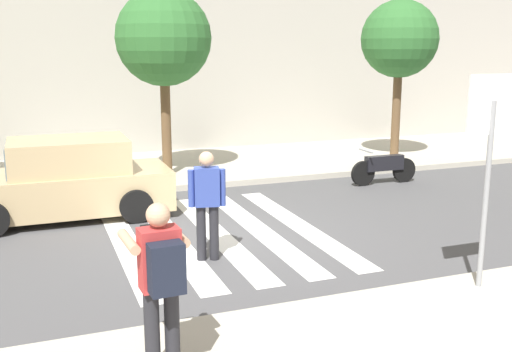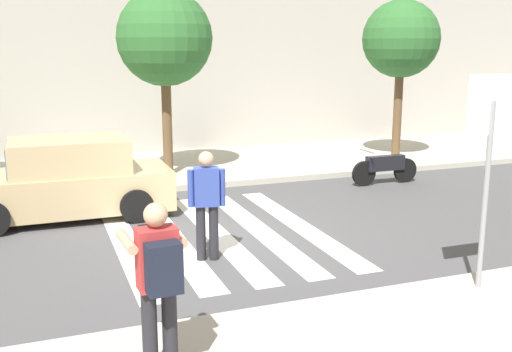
# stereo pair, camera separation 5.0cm
# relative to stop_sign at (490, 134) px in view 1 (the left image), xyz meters

# --- Properties ---
(ground_plane) EXTENTS (120.00, 120.00, 0.00)m
(ground_plane) POSITION_rel_stop_sign_xyz_m (-2.50, 3.62, -2.19)
(ground_plane) COLOR #4C4C4F
(sidewalk_far) EXTENTS (60.00, 4.80, 0.14)m
(sidewalk_far) POSITION_rel_stop_sign_xyz_m (-2.50, 9.62, -2.12)
(sidewalk_far) COLOR #B2AD9E
(sidewalk_far) RESTS_ON ground
(building_facade_far) EXTENTS (56.00, 4.00, 6.53)m
(building_facade_far) POSITION_rel_stop_sign_xyz_m (-2.50, 14.02, 1.07)
(building_facade_far) COLOR #ADA89E
(building_facade_far) RESTS_ON ground
(crosswalk_stripe_0) EXTENTS (0.44, 5.20, 0.01)m
(crosswalk_stripe_0) POSITION_rel_stop_sign_xyz_m (-4.10, 3.82, -2.19)
(crosswalk_stripe_0) COLOR silver
(crosswalk_stripe_0) RESTS_ON ground
(crosswalk_stripe_1) EXTENTS (0.44, 5.20, 0.01)m
(crosswalk_stripe_1) POSITION_rel_stop_sign_xyz_m (-3.30, 3.82, -2.19)
(crosswalk_stripe_1) COLOR silver
(crosswalk_stripe_1) RESTS_ON ground
(crosswalk_stripe_2) EXTENTS (0.44, 5.20, 0.01)m
(crosswalk_stripe_2) POSITION_rel_stop_sign_xyz_m (-2.50, 3.82, -2.19)
(crosswalk_stripe_2) COLOR silver
(crosswalk_stripe_2) RESTS_ON ground
(crosswalk_stripe_3) EXTENTS (0.44, 5.20, 0.01)m
(crosswalk_stripe_3) POSITION_rel_stop_sign_xyz_m (-1.70, 3.82, -2.19)
(crosswalk_stripe_3) COLOR silver
(crosswalk_stripe_3) RESTS_ON ground
(crosswalk_stripe_4) EXTENTS (0.44, 5.20, 0.01)m
(crosswalk_stripe_4) POSITION_rel_stop_sign_xyz_m (-0.90, 3.82, -2.19)
(crosswalk_stripe_4) COLOR silver
(crosswalk_stripe_4) RESTS_ON ground
(stop_sign) EXTENTS (0.76, 0.08, 2.81)m
(stop_sign) POSITION_rel_stop_sign_xyz_m (0.00, 0.00, 0.00)
(stop_sign) COLOR gray
(stop_sign) RESTS_ON sidewalk_near
(photographer_with_backpack) EXTENTS (0.62, 0.87, 1.72)m
(photographer_with_backpack) POSITION_rel_stop_sign_xyz_m (-4.41, -0.68, -1.02)
(photographer_with_backpack) COLOR #232328
(photographer_with_backpack) RESTS_ON sidewalk_near
(pedestrian_crossing) EXTENTS (0.57, 0.31, 1.72)m
(pedestrian_crossing) POSITION_rel_stop_sign_xyz_m (-3.01, 2.62, -1.22)
(pedestrian_crossing) COLOR #232328
(pedestrian_crossing) RESTS_ON ground
(parked_car_tan) EXTENTS (4.10, 1.92, 1.55)m
(parked_car_tan) POSITION_rel_stop_sign_xyz_m (-4.94, 5.92, -1.47)
(parked_car_tan) COLOR tan
(parked_car_tan) RESTS_ON ground
(motorcycle) EXTENTS (1.76, 0.60, 0.87)m
(motorcycle) POSITION_rel_stop_sign_xyz_m (2.48, 6.22, -1.78)
(motorcycle) COLOR black
(motorcycle) RESTS_ON ground
(street_tree_center) EXTENTS (2.31, 2.31, 4.50)m
(street_tree_center) POSITION_rel_stop_sign_xyz_m (-2.34, 8.51, 1.27)
(street_tree_center) COLOR brown
(street_tree_center) RESTS_ON sidewalk_far
(street_tree_east) EXTENTS (2.13, 2.13, 4.41)m
(street_tree_east) POSITION_rel_stop_sign_xyz_m (4.21, 8.38, 1.27)
(street_tree_east) COLOR brown
(street_tree_east) RESTS_ON sidewalk_far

